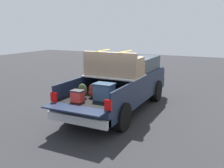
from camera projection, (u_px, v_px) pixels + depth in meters
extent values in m
plane|color=#262628|center=(119.00, 110.00, 9.40)|extent=(40.00, 40.00, 0.00)
cube|color=#162138|center=(119.00, 93.00, 9.26)|extent=(5.50, 1.92, 0.44)
cube|color=black|center=(104.00, 95.00, 8.16)|extent=(2.80, 1.80, 0.04)
cube|color=#162138|center=(80.00, 85.00, 8.51)|extent=(2.80, 0.06, 0.50)
cube|color=#162138|center=(131.00, 91.00, 7.71)|extent=(2.80, 0.06, 0.50)
cube|color=#162138|center=(121.00, 80.00, 9.31)|extent=(0.06, 1.80, 0.50)
cube|color=#162138|center=(74.00, 109.00, 6.69)|extent=(0.55, 1.80, 0.04)
cube|color=#B2B2B7|center=(114.00, 75.00, 8.73)|extent=(1.25, 1.92, 0.04)
cube|color=#162138|center=(133.00, 75.00, 10.34)|extent=(2.30, 1.92, 0.50)
cube|color=#2D3842|center=(132.00, 63.00, 10.14)|extent=(1.94, 1.76, 0.51)
cube|color=#162138|center=(144.00, 71.00, 11.54)|extent=(0.40, 1.82, 0.38)
cube|color=#B2B2B7|center=(78.00, 119.00, 6.90)|extent=(0.24, 1.92, 0.24)
cube|color=red|center=(54.00, 97.00, 7.26)|extent=(0.06, 0.20, 0.28)
cube|color=red|center=(108.00, 105.00, 6.50)|extent=(0.06, 0.20, 0.28)
cylinder|color=black|center=(118.00, 86.00, 11.21)|extent=(0.86, 0.30, 0.86)
cylinder|color=black|center=(156.00, 91.00, 10.46)|extent=(0.86, 0.30, 0.86)
cylinder|color=black|center=(72.00, 108.00, 8.15)|extent=(0.86, 0.30, 0.86)
cylinder|color=black|center=(122.00, 117.00, 7.39)|extent=(0.86, 0.30, 0.86)
cube|color=#335170|center=(104.00, 93.00, 7.41)|extent=(0.40, 0.55, 0.46)
cube|color=#23394E|center=(104.00, 84.00, 7.36)|extent=(0.44, 0.59, 0.05)
ellipsoid|color=maroon|center=(94.00, 90.00, 7.70)|extent=(0.20, 0.34, 0.44)
ellipsoid|color=maroon|center=(92.00, 93.00, 7.62)|extent=(0.09, 0.24, 0.19)
ellipsoid|color=#384728|center=(82.00, 91.00, 7.70)|extent=(0.20, 0.32, 0.43)
ellipsoid|color=#384728|center=(81.00, 93.00, 7.62)|extent=(0.09, 0.22, 0.19)
cube|color=red|center=(78.00, 97.00, 7.27)|extent=(0.26, 0.34, 0.30)
cube|color=#262628|center=(77.00, 91.00, 7.24)|extent=(0.28, 0.36, 0.04)
cube|color=#84705B|center=(114.00, 69.00, 8.68)|extent=(0.91, 1.92, 0.42)
cube|color=#84705B|center=(109.00, 58.00, 8.26)|extent=(0.16, 1.92, 0.40)
cube|color=#84705B|center=(93.00, 58.00, 9.02)|extent=(0.67, 0.20, 0.22)
cube|color=#84705B|center=(138.00, 61.00, 8.28)|extent=(0.67, 0.20, 0.22)
cube|color=yellow|center=(103.00, 50.00, 8.73)|extent=(1.01, 0.03, 0.02)
cube|color=yellow|center=(126.00, 51.00, 8.36)|extent=(1.01, 0.03, 0.02)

